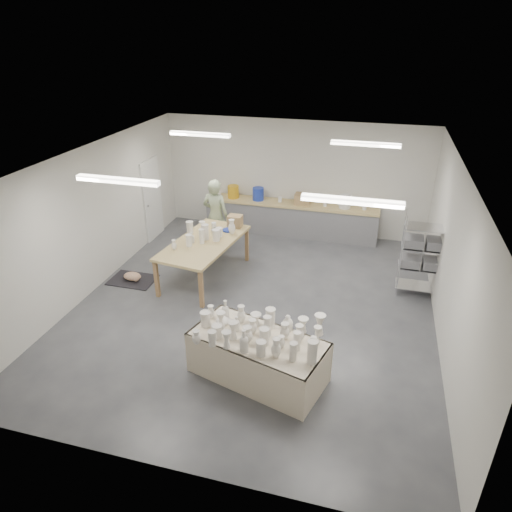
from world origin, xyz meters
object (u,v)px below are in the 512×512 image
(potter, at_px, (216,216))
(red_stool, at_px, (220,236))
(drying_table, at_px, (258,354))
(work_table, at_px, (208,239))

(potter, relative_size, red_stool, 5.63)
(drying_table, distance_m, work_table, 3.59)
(drying_table, distance_m, potter, 4.81)
(drying_table, xyz_separation_m, potter, (-2.20, 4.25, 0.50))
(work_table, bearing_deg, potter, 109.51)
(drying_table, distance_m, red_stool, 5.03)
(potter, bearing_deg, red_stool, -82.28)
(drying_table, height_order, red_stool, drying_table)
(potter, xyz_separation_m, red_stool, (0.00, 0.27, -0.65))
(work_table, bearing_deg, drying_table, -49.08)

